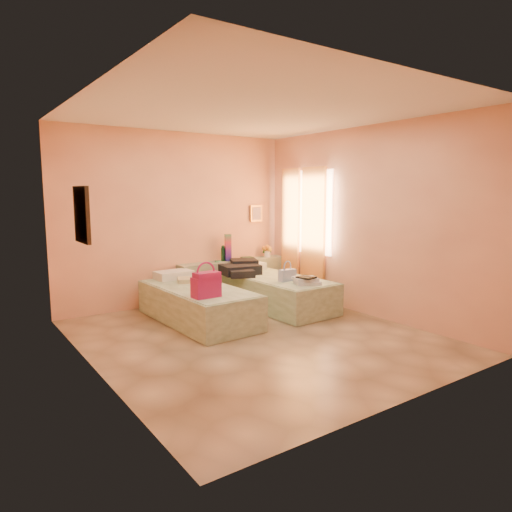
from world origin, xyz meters
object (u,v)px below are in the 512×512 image
at_px(headboard_ledge, 233,278).
at_px(bed_left, 198,304).
at_px(flower_vase, 267,250).
at_px(green_book, 247,258).
at_px(towel_stack, 307,281).
at_px(bed_right, 276,292).
at_px(blue_handbag, 287,275).
at_px(water_bottle, 223,254).
at_px(magenta_handbag, 206,285).

bearing_deg(headboard_ledge, bed_left, -139.98).
bearing_deg(headboard_ledge, flower_vase, -1.45).
xyz_separation_m(green_book, towel_stack, (-0.12, -1.77, -0.12)).
bearing_deg(bed_right, towel_stack, -89.78).
height_order(blue_handbag, towel_stack, blue_handbag).
bearing_deg(green_book, water_bottle, -174.63).
relative_size(green_book, blue_handbag, 0.75).
relative_size(bed_left, flower_vase, 7.54).
relative_size(bed_left, green_book, 9.88).
xyz_separation_m(headboard_ledge, flower_vase, (0.73, -0.02, 0.46)).
relative_size(bed_right, magenta_handbag, 5.71).
height_order(bed_left, bed_right, same).
xyz_separation_m(water_bottle, towel_stack, (0.36, -1.79, -0.23)).
xyz_separation_m(bed_left, blue_handbag, (1.34, -0.36, 0.34)).
relative_size(bed_right, blue_handbag, 7.37).
height_order(headboard_ledge, towel_stack, headboard_ledge).
xyz_separation_m(magenta_handbag, blue_handbag, (1.54, 0.25, -0.08)).
relative_size(bed_left, blue_handbag, 7.37).
distance_m(bed_left, flower_vase, 2.30).
height_order(bed_right, flower_vase, flower_vase).
bearing_deg(flower_vase, headboard_ledge, 178.55).
distance_m(bed_right, blue_handbag, 0.50).
relative_size(bed_left, towel_stack, 5.71).
xyz_separation_m(bed_left, magenta_handbag, (-0.20, -0.61, 0.41)).
relative_size(headboard_ledge, bed_left, 1.02).
xyz_separation_m(headboard_ledge, blue_handbag, (0.09, -1.41, 0.26)).
xyz_separation_m(headboard_ledge, water_bottle, (-0.19, 0.02, 0.45)).
height_order(green_book, flower_vase, flower_vase).
height_order(headboard_ledge, flower_vase, flower_vase).
distance_m(green_book, magenta_handbag, 2.41).
bearing_deg(green_book, headboard_ledge, -172.22).
distance_m(water_bottle, blue_handbag, 1.47).
distance_m(bed_left, blue_handbag, 1.43).
relative_size(flower_vase, magenta_handbag, 0.76).
xyz_separation_m(water_bottle, flower_vase, (0.92, -0.04, 0.00)).
xyz_separation_m(headboard_ledge, bed_left, (-1.25, -1.05, -0.08)).
distance_m(bed_left, green_book, 1.92).
bearing_deg(towel_stack, bed_right, 92.09).
distance_m(bed_right, green_book, 1.14).
bearing_deg(blue_handbag, bed_left, 163.48).
bearing_deg(headboard_ledge, bed_right, -81.96).
xyz_separation_m(headboard_ledge, bed_right, (0.15, -1.05, -0.08)).
xyz_separation_m(bed_right, blue_handbag, (-0.06, -0.36, 0.34)).
bearing_deg(water_bottle, flower_vase, -2.44).
xyz_separation_m(bed_left, green_book, (1.55, 1.05, 0.42)).
bearing_deg(bed_left, flower_vase, 25.61).
xyz_separation_m(flower_vase, towel_stack, (-0.56, -1.75, -0.23)).
xyz_separation_m(bed_left, bed_right, (1.40, 0.00, 0.00)).
bearing_deg(blue_handbag, water_bottle, 99.42).
distance_m(green_book, towel_stack, 1.78).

